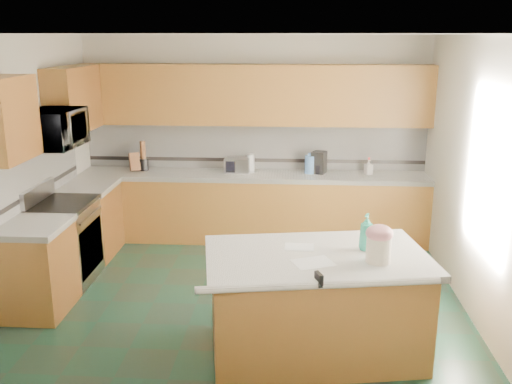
{
  "coord_description": "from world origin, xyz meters",
  "views": [
    {
      "loc": [
        0.53,
        -5.33,
        2.69
      ],
      "look_at": [
        0.15,
        0.35,
        1.12
      ],
      "focal_mm": 40.0,
      "sensor_mm": 36.0,
      "label": 1
    }
  ],
  "objects_px": {
    "knife_block": "(135,162)",
    "coffee_maker": "(319,162)",
    "soap_bottle_island": "(366,232)",
    "island_base": "(315,307)",
    "island_top": "(317,257)",
    "treat_jar": "(379,250)",
    "toaster_oven": "(237,165)"
  },
  "relations": [
    {
      "from": "knife_block",
      "to": "coffee_maker",
      "type": "height_order",
      "value": "coffee_maker"
    },
    {
      "from": "soap_bottle_island",
      "to": "island_base",
      "type": "bearing_deg",
      "value": -140.03
    },
    {
      "from": "treat_jar",
      "to": "toaster_oven",
      "type": "relative_size",
      "value": 0.63
    },
    {
      "from": "island_top",
      "to": "treat_jar",
      "type": "distance_m",
      "value": 0.52
    },
    {
      "from": "toaster_oven",
      "to": "coffee_maker",
      "type": "distance_m",
      "value": 1.08
    },
    {
      "from": "island_base",
      "to": "island_top",
      "type": "height_order",
      "value": "island_top"
    },
    {
      "from": "island_base",
      "to": "soap_bottle_island",
      "type": "height_order",
      "value": "soap_bottle_island"
    },
    {
      "from": "soap_bottle_island",
      "to": "knife_block",
      "type": "xyz_separation_m",
      "value": [
        -2.77,
        2.77,
        -0.04
      ]
    },
    {
      "from": "island_base",
      "to": "island_top",
      "type": "distance_m",
      "value": 0.46
    },
    {
      "from": "treat_jar",
      "to": "knife_block",
      "type": "relative_size",
      "value": 0.87
    },
    {
      "from": "island_top",
      "to": "coffee_maker",
      "type": "xyz_separation_m",
      "value": [
        0.13,
        2.93,
        0.18
      ]
    },
    {
      "from": "treat_jar",
      "to": "coffee_maker",
      "type": "relative_size",
      "value": 0.72
    },
    {
      "from": "island_base",
      "to": "treat_jar",
      "type": "height_order",
      "value": "treat_jar"
    },
    {
      "from": "island_top",
      "to": "treat_jar",
      "type": "height_order",
      "value": "treat_jar"
    },
    {
      "from": "knife_block",
      "to": "toaster_oven",
      "type": "relative_size",
      "value": 0.73
    },
    {
      "from": "island_base",
      "to": "knife_block",
      "type": "height_order",
      "value": "knife_block"
    },
    {
      "from": "knife_block",
      "to": "soap_bottle_island",
      "type": "bearing_deg",
      "value": -69.2
    },
    {
      "from": "island_top",
      "to": "coffee_maker",
      "type": "height_order",
      "value": "coffee_maker"
    },
    {
      "from": "treat_jar",
      "to": "soap_bottle_island",
      "type": "xyz_separation_m",
      "value": [
        -0.07,
        0.26,
        0.05
      ]
    },
    {
      "from": "soap_bottle_island",
      "to": "knife_block",
      "type": "relative_size",
      "value": 1.32
    },
    {
      "from": "island_top",
      "to": "treat_jar",
      "type": "bearing_deg",
      "value": -24.79
    },
    {
      "from": "island_base",
      "to": "toaster_oven",
      "type": "bearing_deg",
      "value": 98.8
    },
    {
      "from": "island_base",
      "to": "island_top",
      "type": "relative_size",
      "value": 0.95
    },
    {
      "from": "knife_block",
      "to": "coffee_maker",
      "type": "bearing_deg",
      "value": -23.52
    },
    {
      "from": "treat_jar",
      "to": "toaster_oven",
      "type": "bearing_deg",
      "value": 101.27
    },
    {
      "from": "soap_bottle_island",
      "to": "toaster_oven",
      "type": "bearing_deg",
      "value": 139.03
    },
    {
      "from": "knife_block",
      "to": "coffee_maker",
      "type": "distance_m",
      "value": 2.48
    },
    {
      "from": "soap_bottle_island",
      "to": "island_top",
      "type": "bearing_deg",
      "value": -140.03
    },
    {
      "from": "island_base",
      "to": "knife_block",
      "type": "bearing_deg",
      "value": 119.6
    },
    {
      "from": "island_base",
      "to": "island_top",
      "type": "bearing_deg",
      "value": -9.45
    },
    {
      "from": "island_top",
      "to": "treat_jar",
      "type": "xyz_separation_m",
      "value": [
        0.49,
        -0.13,
        0.14
      ]
    },
    {
      "from": "knife_block",
      "to": "toaster_oven",
      "type": "height_order",
      "value": "knife_block"
    }
  ]
}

